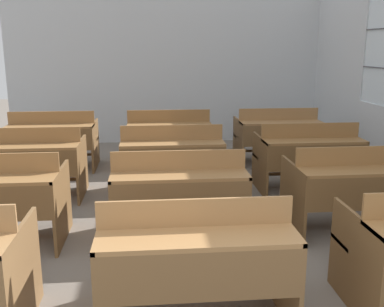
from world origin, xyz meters
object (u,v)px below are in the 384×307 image
Objects in this scene: bench_back_center at (169,137)px; bench_front_center at (195,258)px; bench_third_right at (308,155)px; bench_third_left at (29,161)px; bench_back_left at (53,139)px; bench_second_right at (355,188)px; bench_third_center at (172,158)px; wastepaper_bin at (319,143)px; bench_back_right at (277,135)px; bench_second_center at (179,193)px.

bench_front_center is at bearing -90.05° from bench_back_center.
bench_front_center and bench_third_right have the same top height.
bench_front_center is 1.00× the size of bench_third_left.
bench_third_left is 1.00× the size of bench_back_left.
bench_third_left and bench_back_center have the same top height.
bench_front_center is 2.17m from bench_second_right.
bench_third_center and bench_back_left have the same top height.
bench_back_center is 2.76m from wastepaper_bin.
bench_back_right is (1.71, 1.35, 0.00)m from bench_third_center.
bench_third_center is at bearing 179.24° from bench_third_right.
bench_second_center is 1.36m from bench_third_center.
bench_third_right is (1.70, 2.68, 0.00)m from bench_front_center.
bench_third_center is at bearing 89.83° from bench_second_center.
bench_second_right is 1.00× the size of bench_third_left.
bench_back_left is 1.00× the size of bench_back_right.
bench_third_center is at bearing -141.73° from bench_back_right.
bench_back_center is (0.00, 4.03, 0.00)m from bench_front_center.
bench_front_center is at bearing -119.22° from wastepaper_bin.
bench_third_right is at bearing -114.72° from wastepaper_bin.
bench_third_right is at bearing -21.64° from bench_back_left.
bench_second_right and bench_third_center have the same top height.
bench_back_left is at bearing -179.74° from bench_back_right.
bench_second_center is at bearing 90.87° from bench_front_center.
bench_third_right is 3.68m from bench_back_left.
bench_third_center is at bearing -142.60° from wastepaper_bin.
bench_third_center is (1.70, 0.01, 0.00)m from bench_third_left.
bench_second_center is 1.00× the size of bench_third_center.
wastepaper_bin is at bearing 74.32° from bench_second_right.
bench_second_center is at bearing -38.42° from bench_third_left.
bench_second_center is 1.00× the size of bench_third_right.
bench_third_left is 1.00× the size of bench_third_center.
bench_front_center is 1.00× the size of bench_third_center.
bench_second_center is 1.00× the size of bench_second_right.
bench_back_right is (3.41, 0.02, 0.00)m from bench_back_left.
bench_second_right and bench_back_right have the same top height.
bench_third_center is at bearing -38.14° from bench_back_left.
bench_second_right is at bearing -57.71° from bench_back_center.
bench_third_center is 2.16m from bench_back_left.
bench_third_center is (0.00, 1.36, 0.00)m from bench_second_center.
bench_third_left and bench_back_left have the same top height.
bench_second_right is 3.67m from bench_third_left.
bench_back_center and bench_back_right have the same top height.
bench_back_center is (-1.70, 1.35, 0.00)m from bench_third_right.
bench_third_right is at bearing -38.47° from bench_back_center.
bench_third_right and bench_back_right have the same top height.
bench_back_center is at bearing -179.29° from bench_back_right.
bench_second_center is 2.18m from bench_third_right.
wastepaper_bin is (2.67, 2.04, -0.30)m from bench_third_center.
bench_second_center is 1.00× the size of bench_back_center.
bench_third_center is 3.37m from wastepaper_bin.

